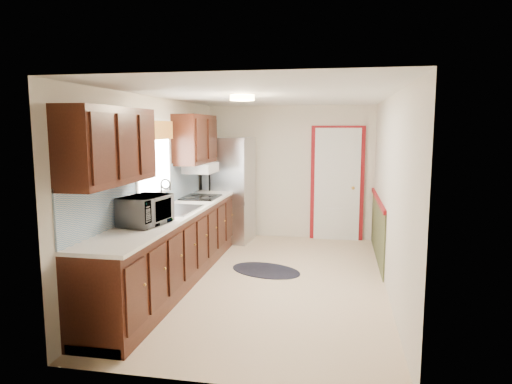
% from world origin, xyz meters
% --- Properties ---
extents(room_shell, '(3.20, 5.20, 2.52)m').
position_xyz_m(room_shell, '(0.00, 0.00, 1.20)').
color(room_shell, beige).
rests_on(room_shell, ground).
extents(kitchen_run, '(0.63, 4.00, 2.20)m').
position_xyz_m(kitchen_run, '(-1.24, -0.29, 0.81)').
color(kitchen_run, '#33140B').
rests_on(kitchen_run, ground).
extents(back_wall_trim, '(1.12, 2.30, 2.08)m').
position_xyz_m(back_wall_trim, '(0.99, 2.21, 0.89)').
color(back_wall_trim, maroon).
rests_on(back_wall_trim, ground).
extents(ceiling_fixture, '(0.30, 0.30, 0.06)m').
position_xyz_m(ceiling_fixture, '(-0.30, -0.20, 2.36)').
color(ceiling_fixture, '#FFD88C').
rests_on(ceiling_fixture, room_shell).
extents(microwave, '(0.41, 0.62, 0.39)m').
position_xyz_m(microwave, '(-1.20, -1.10, 1.14)').
color(microwave, white).
rests_on(microwave, kitchen_run).
extents(refrigerator, '(0.82, 0.80, 1.84)m').
position_xyz_m(refrigerator, '(-1.02, 2.05, 0.92)').
color(refrigerator, '#B7B7BC').
rests_on(refrigerator, ground).
extents(rug, '(1.20, 0.98, 0.01)m').
position_xyz_m(rug, '(-0.10, 0.40, 0.01)').
color(rug, black).
rests_on(rug, ground).
extents(cooktop, '(0.52, 0.62, 0.02)m').
position_xyz_m(cooktop, '(-1.19, 0.88, 0.95)').
color(cooktop, black).
rests_on(cooktop, kitchen_run).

